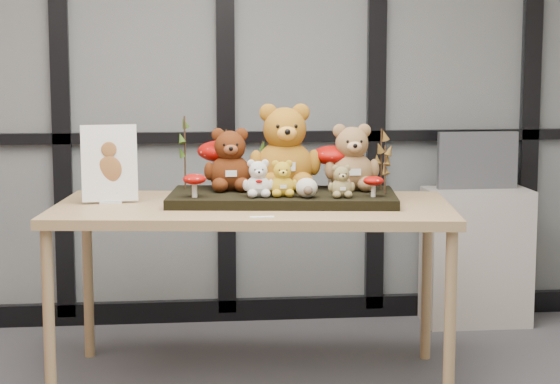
{
  "coord_description": "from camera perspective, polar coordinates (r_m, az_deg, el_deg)",
  "views": [
    {
      "loc": [
        0.13,
        -3.16,
        1.53
      ],
      "look_at": [
        0.63,
        1.31,
        0.9
      ],
      "focal_mm": 65.0,
      "sensor_mm": 36.0,
      "label": 1
    }
  ],
  "objects": [
    {
      "name": "room_shell",
      "position": [
        3.17,
        -8.83,
        10.64
      ],
      "size": [
        5.0,
        5.0,
        5.0
      ],
      "color": "beige",
      "rests_on": "floor"
    },
    {
      "name": "glass_partition",
      "position": [
        5.64,
        -7.69,
        6.76
      ],
      "size": [
        4.9,
        0.06,
        2.78
      ],
      "color": "#2D383F",
      "rests_on": "floor"
    },
    {
      "name": "display_table",
      "position": [
        4.59,
        -1.54,
        -1.5
      ],
      "size": [
        1.89,
        1.12,
        0.84
      ],
      "rotation": [
        0.0,
        0.0,
        -0.13
      ],
      "color": "tan",
      "rests_on": "floor"
    },
    {
      "name": "diorama_tray",
      "position": [
        4.64,
        0.14,
        -0.31
      ],
      "size": [
        1.09,
        0.64,
        0.04
      ],
      "primitive_type": "cube",
      "rotation": [
        0.0,
        0.0,
        -0.13
      ],
      "color": "black",
      "rests_on": "display_table"
    },
    {
      "name": "bear_pooh_yellow",
      "position": [
        4.71,
        0.26,
        2.8
      ],
      "size": [
        0.37,
        0.35,
        0.44
      ],
      "primitive_type": null,
      "rotation": [
        0.0,
        0.0,
        -0.13
      ],
      "color": "#A26617",
      "rests_on": "diorama_tray"
    },
    {
      "name": "bear_brown_medium",
      "position": [
        4.71,
        -2.84,
        2.03
      ],
      "size": [
        0.27,
        0.25,
        0.32
      ],
      "primitive_type": null,
      "rotation": [
        0.0,
        0.0,
        -0.13
      ],
      "color": "#4F210B",
      "rests_on": "diorama_tray"
    },
    {
      "name": "bear_tan_back",
      "position": [
        4.73,
        4.05,
        2.16
      ],
      "size": [
        0.29,
        0.27,
        0.34
      ],
      "primitive_type": null,
      "rotation": [
        0.0,
        0.0,
        -0.13
      ],
      "color": "olive",
      "rests_on": "diorama_tray"
    },
    {
      "name": "bear_small_yellow",
      "position": [
        4.51,
        0.12,
        0.88
      ],
      "size": [
        0.15,
        0.14,
        0.18
      ],
      "primitive_type": null,
      "rotation": [
        0.0,
        0.0,
        -0.13
      ],
      "color": "gold",
      "rests_on": "diorama_tray"
    },
    {
      "name": "bear_white_bow",
      "position": [
        4.5,
        -1.24,
        0.89
      ],
      "size": [
        0.16,
        0.14,
        0.18
      ],
      "primitive_type": null,
      "rotation": [
        0.0,
        0.0,
        -0.13
      ],
      "color": "silver",
      "rests_on": "diorama_tray"
    },
    {
      "name": "bear_beige_small",
      "position": [
        4.49,
        3.47,
        0.7
      ],
      "size": [
        0.13,
        0.12,
        0.16
      ],
      "primitive_type": null,
      "rotation": [
        0.0,
        0.0,
        -0.13
      ],
      "color": "olive",
      "rests_on": "diorama_tray"
    },
    {
      "name": "plush_cream_hedgehog",
      "position": [
        4.48,
        1.51,
        0.3
      ],
      "size": [
        0.08,
        0.08,
        0.1
      ],
      "primitive_type": null,
      "rotation": [
        0.0,
        0.0,
        -0.13
      ],
      "color": "beige",
      "rests_on": "diorama_tray"
    },
    {
      "name": "mushroom_back_left",
      "position": [
        4.8,
        -3.33,
        1.72
      ],
      "size": [
        0.22,
        0.22,
        0.25
      ],
      "primitive_type": null,
      "color": "#940804",
      "rests_on": "diorama_tray"
    },
    {
      "name": "mushroom_back_right",
      "position": [
        4.77,
        3.0,
        1.54
      ],
      "size": [
        0.2,
        0.2,
        0.22
      ],
      "primitive_type": null,
      "color": "#940804",
      "rests_on": "diorama_tray"
    },
    {
      "name": "mushroom_front_left",
      "position": [
        4.5,
        -4.83,
        0.43
      ],
      "size": [
        0.1,
        0.1,
        0.12
      ],
      "primitive_type": null,
      "color": "#940804",
      "rests_on": "diorama_tray"
    },
    {
      "name": "mushroom_front_right",
      "position": [
        4.52,
        5.28,
        0.37
      ],
      "size": [
        0.09,
        0.09,
        0.1
      ],
      "primitive_type": null,
      "color": "#940804",
      "rests_on": "diorama_tray"
    },
    {
      "name": "sprig_green_far_left",
      "position": [
        4.78,
        -5.37,
        2.23
      ],
      "size": [
        0.05,
        0.05,
        0.34
      ],
      "primitive_type": null,
      "color": "#1B370C",
      "rests_on": "diorama_tray"
    },
    {
      "name": "sprig_green_mid_left",
      "position": [
        4.82,
        -3.04,
        1.91
      ],
      "size": [
        0.05,
        0.05,
        0.28
      ],
      "primitive_type": null,
      "color": "#1B370C",
      "rests_on": "diorama_tray"
    },
    {
      "name": "sprig_dry_far_right",
      "position": [
        4.74,
        5.71,
        1.84
      ],
      "size": [
        0.05,
        0.05,
        0.29
      ],
      "primitive_type": null,
      "color": "brown",
      "rests_on": "diorama_tray"
    },
    {
      "name": "sprig_dry_mid_right",
      "position": [
        4.62,
        5.93,
        1.26
      ],
      "size": [
        0.05,
        0.05,
        0.22
      ],
      "primitive_type": null,
      "color": "brown",
      "rests_on": "diorama_tray"
    },
    {
      "name": "sprig_green_centre",
      "position": [
        4.83,
        -0.99,
        1.59
      ],
      "size": [
        0.05,
        0.05,
        0.22
      ],
      "primitive_type": null,
      "color": "#1B370C",
      "rests_on": "diorama_tray"
    },
    {
      "name": "sign_holder",
      "position": [
        4.66,
        -9.58,
        1.44
      ],
      "size": [
        0.25,
        0.07,
        0.36
      ],
      "rotation": [
        0.0,
        0.0,
        0.13
      ],
      "color": "silver",
      "rests_on": "display_table"
    },
    {
      "name": "label_card",
      "position": [
        4.23,
        -1.02,
        -1.41
      ],
      "size": [
        0.1,
        0.03,
        0.0
      ],
      "primitive_type": "cube",
      "color": "white",
      "rests_on": "display_table"
    },
    {
      "name": "cabinet",
      "position": [
        5.8,
        10.96,
        -3.58
      ],
      "size": [
        0.57,
        0.33,
        0.76
      ],
      "primitive_type": "cube",
      "color": "#AFA69C",
      "rests_on": "floor"
    },
    {
      "name": "monitor",
      "position": [
        5.74,
        11.05,
        1.76
      ],
      "size": [
        0.45,
        0.05,
        0.32
      ],
      "color": "#4C4E54",
      "rests_on": "cabinet"
    }
  ]
}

